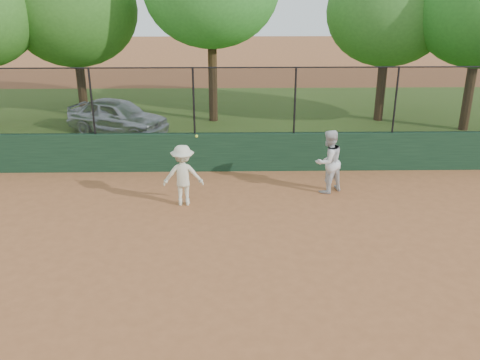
{
  "coord_description": "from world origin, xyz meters",
  "views": [
    {
      "loc": [
        0.59,
        -9.53,
        5.91
      ],
      "look_at": [
        0.8,
        2.2,
        1.2
      ],
      "focal_mm": 40.0,
      "sensor_mm": 36.0,
      "label": 1
    }
  ],
  "objects_px": {
    "player_second": "(328,162)",
    "parked_car": "(117,116)",
    "player_main": "(183,175)",
    "tree_3": "(388,13)",
    "tree_1": "(73,11)"
  },
  "relations": [
    {
      "from": "parked_car",
      "to": "player_main",
      "type": "bearing_deg",
      "value": -129.48
    },
    {
      "from": "player_main",
      "to": "tree_3",
      "type": "bearing_deg",
      "value": 48.33
    },
    {
      "from": "player_main",
      "to": "parked_car",
      "type": "bearing_deg",
      "value": 114.62
    },
    {
      "from": "parked_car",
      "to": "player_main",
      "type": "distance_m",
      "value": 7.18
    },
    {
      "from": "player_second",
      "to": "player_main",
      "type": "xyz_separation_m",
      "value": [
        -3.95,
        -0.79,
        -0.07
      ]
    },
    {
      "from": "player_second",
      "to": "tree_1",
      "type": "height_order",
      "value": "tree_1"
    },
    {
      "from": "parked_car",
      "to": "player_second",
      "type": "distance_m",
      "value": 9.01
    },
    {
      "from": "player_main",
      "to": "tree_3",
      "type": "relative_size",
      "value": 0.31
    },
    {
      "from": "player_second",
      "to": "tree_1",
      "type": "xyz_separation_m",
      "value": [
        -8.89,
        8.39,
        3.35
      ]
    },
    {
      "from": "player_second",
      "to": "tree_3",
      "type": "height_order",
      "value": "tree_3"
    },
    {
      "from": "parked_car",
      "to": "player_main",
      "type": "height_order",
      "value": "player_main"
    },
    {
      "from": "player_second",
      "to": "parked_car",
      "type": "bearing_deg",
      "value": -72.49
    },
    {
      "from": "tree_1",
      "to": "tree_3",
      "type": "distance_m",
      "value": 12.31
    },
    {
      "from": "tree_1",
      "to": "player_main",
      "type": "bearing_deg",
      "value": -61.7
    },
    {
      "from": "parked_car",
      "to": "player_main",
      "type": "xyz_separation_m",
      "value": [
        2.99,
        -6.53,
        0.15
      ]
    }
  ]
}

